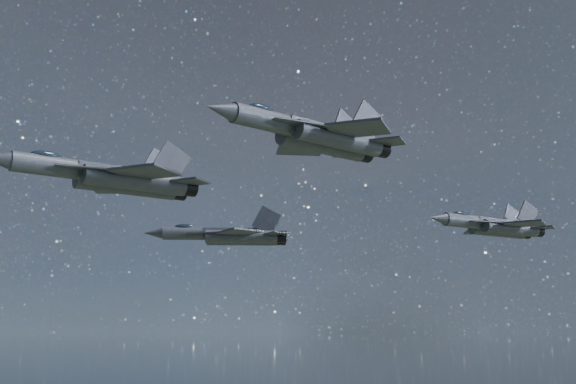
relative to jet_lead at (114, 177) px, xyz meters
name	(u,v)px	position (x,y,z in m)	size (l,w,h in m)	color
jet_lead	(114,177)	(0.00, 0.00, 0.00)	(19.39, 13.11, 4.88)	#31343D
jet_left	(230,235)	(14.77, 18.01, -2.02)	(17.69, 11.97, 4.45)	#31343D
jet_right	(317,135)	(16.00, -7.90, 3.12)	(19.01, 12.67, 4.82)	#31343D
jet_slot	(495,226)	(41.82, 4.02, -1.66)	(16.50, 11.37, 4.14)	#31343D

